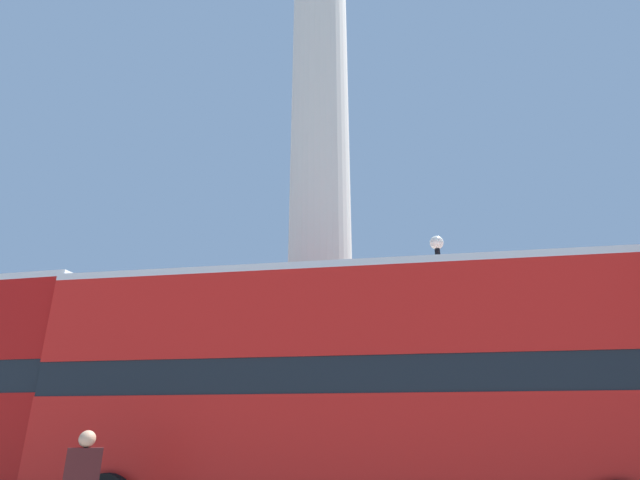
{
  "coord_description": "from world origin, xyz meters",
  "views": [
    {
      "loc": [
        2.85,
        -14.88,
        1.62
      ],
      "look_at": [
        0.0,
        0.0,
        7.36
      ],
      "focal_mm": 28.0,
      "sensor_mm": 36.0,
      "label": 1
    }
  ],
  "objects_px": {
    "bus_c": "(351,385)",
    "monument_column": "(320,250)",
    "street_lamp": "(447,356)",
    "equestrian_statue": "(93,427)"
  },
  "relations": [
    {
      "from": "bus_c",
      "to": "street_lamp",
      "type": "bearing_deg",
      "value": 62.74
    },
    {
      "from": "monument_column",
      "to": "equestrian_statue",
      "type": "xyz_separation_m",
      "value": [
        -10.97,
        5.68,
        -5.34
      ]
    },
    {
      "from": "monument_column",
      "to": "equestrian_statue",
      "type": "bearing_deg",
      "value": 152.65
    },
    {
      "from": "bus_c",
      "to": "equestrian_statue",
      "type": "bearing_deg",
      "value": 135.6
    },
    {
      "from": "monument_column",
      "to": "street_lamp",
      "type": "height_order",
      "value": "monument_column"
    },
    {
      "from": "bus_c",
      "to": "street_lamp",
      "type": "xyz_separation_m",
      "value": [
        1.87,
        3.89,
        0.95
      ]
    },
    {
      "from": "equestrian_statue",
      "to": "monument_column",
      "type": "bearing_deg",
      "value": 0.54
    },
    {
      "from": "bus_c",
      "to": "equestrian_statue",
      "type": "relative_size",
      "value": 1.81
    },
    {
      "from": "bus_c",
      "to": "monument_column",
      "type": "bearing_deg",
      "value": 104.04
    },
    {
      "from": "street_lamp",
      "to": "monument_column",
      "type": "bearing_deg",
      "value": 149.09
    }
  ]
}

